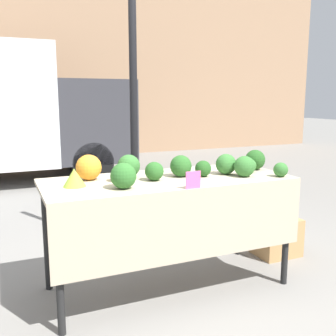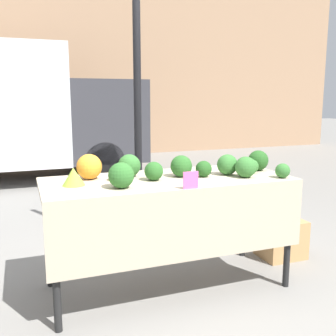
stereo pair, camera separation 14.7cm
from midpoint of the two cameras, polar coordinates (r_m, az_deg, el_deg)
name	(u,v)px [view 2 (the right image)]	position (r m, az deg, el deg)	size (l,w,h in m)	color
ground_plane	(168,286)	(3.27, 1.34, -16.73)	(40.00, 40.00, 0.00)	gray
building_facade	(59,34)	(10.51, -15.16, 18.31)	(16.00, 0.60, 6.06)	#9E7A5B
tent_pole	(138,110)	(3.62, -3.26, 8.34)	(0.07, 0.07, 2.73)	black
market_table	(171,195)	(2.95, 1.88, -4.00)	(1.87, 0.78, 0.88)	tan
orange_cauliflower	(89,167)	(2.98, -9.99, 0.18)	(0.19, 0.19, 0.19)	orange
romanesco_head	(73,177)	(2.79, -12.10, -1.24)	(0.16, 0.16, 0.13)	#93B238
broccoli_head_0	(118,173)	(2.90, -5.79, -0.76)	(0.11, 0.11, 0.11)	#387533
broccoli_head_1	(129,166)	(3.03, -4.27, 0.34)	(0.18, 0.18, 0.18)	#336B2D
broccoli_head_2	(154,171)	(2.89, -0.63, -0.46)	(0.14, 0.14, 0.14)	#285B23
broccoli_head_3	(121,175)	(2.65, -5.24, -1.08)	(0.18, 0.18, 0.18)	#2D6628
broccoli_head_4	(258,160)	(3.39, 14.16, 1.06)	(0.17, 0.17, 0.17)	#23511E
broccoli_head_5	(227,165)	(3.15, 9.94, 0.48)	(0.16, 0.16, 0.16)	#336B2D
broccoli_head_6	(246,167)	(3.07, 12.54, 0.13)	(0.16, 0.16, 0.16)	#336B2D
broccoli_head_7	(283,171)	(3.13, 17.59, -0.38)	(0.11, 0.11, 0.11)	#336B2D
broccoli_head_8	(181,166)	(3.03, 3.33, 0.27)	(0.17, 0.17, 0.17)	#285B23
broccoli_head_9	(204,169)	(3.04, 6.57, -0.13)	(0.13, 0.13, 0.13)	#23511E
broccoli_head_10	(252,166)	(3.26, 13.29, 0.24)	(0.11, 0.11, 0.11)	#336B2D
price_sign	(191,180)	(2.64, 4.91, -1.78)	(0.11, 0.01, 0.12)	#F45B9E
produce_crate	(281,238)	(3.91, 17.14, -9.74)	(0.39, 0.32, 0.36)	tan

